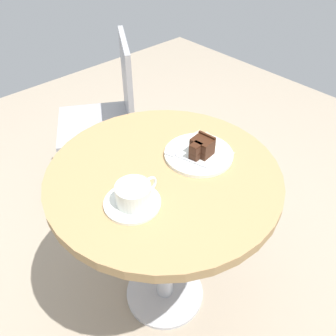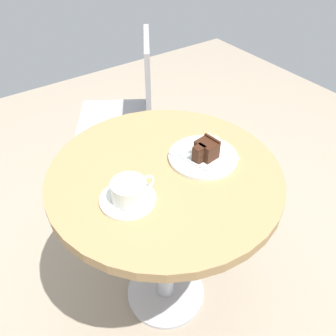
# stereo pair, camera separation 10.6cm
# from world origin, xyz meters

# --- Properties ---
(ground_plane) EXTENTS (4.40, 4.40, 0.01)m
(ground_plane) POSITION_xyz_m (0.00, 0.00, -0.01)
(ground_plane) COLOR gray
(ground_plane) RESTS_ON ground
(cafe_table) EXTENTS (0.74, 0.74, 0.71)m
(cafe_table) POSITION_xyz_m (0.00, 0.00, 0.59)
(cafe_table) COLOR #A37F51
(cafe_table) RESTS_ON ground
(saucer) EXTENTS (0.16, 0.16, 0.01)m
(saucer) POSITION_xyz_m (-0.16, -0.04, 0.72)
(saucer) COLOR silver
(saucer) RESTS_ON cafe_table
(coffee_cup) EXTENTS (0.13, 0.10, 0.06)m
(coffee_cup) POSITION_xyz_m (-0.15, -0.05, 0.75)
(coffee_cup) COLOR silver
(coffee_cup) RESTS_ON saucer
(teaspoon) EXTENTS (0.10, 0.03, 0.00)m
(teaspoon) POSITION_xyz_m (-0.19, -0.09, 0.72)
(teaspoon) COLOR #B7B7BC
(teaspoon) RESTS_ON saucer
(cake_plate) EXTENTS (0.23, 0.23, 0.01)m
(cake_plate) POSITION_xyz_m (0.14, -0.02, 0.72)
(cake_plate) COLOR silver
(cake_plate) RESTS_ON cafe_table
(cake_slice) EXTENTS (0.09, 0.07, 0.06)m
(cake_slice) POSITION_xyz_m (0.14, -0.03, 0.75)
(cake_slice) COLOR #422619
(cake_slice) RESTS_ON cake_plate
(fork) EXTENTS (0.06, 0.15, 0.00)m
(fork) POSITION_xyz_m (0.08, 0.00, 0.73)
(fork) COLOR #B7B7BC
(fork) RESTS_ON cake_plate
(napkin) EXTENTS (0.17, 0.18, 0.00)m
(napkin) POSITION_xyz_m (0.18, 0.00, 0.71)
(napkin) COLOR tan
(napkin) RESTS_ON cafe_table
(cafe_chair) EXTENTS (0.52, 0.52, 0.86)m
(cafe_chair) POSITION_xyz_m (0.27, 0.71, 0.51)
(cafe_chair) COLOR #9E9EA3
(cafe_chair) RESTS_ON ground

